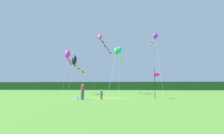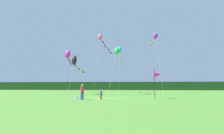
# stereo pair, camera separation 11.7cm
# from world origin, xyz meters

# --- Properties ---
(ground_plane) EXTENTS (120.00, 120.00, 0.00)m
(ground_plane) POSITION_xyz_m (0.00, 0.00, 0.00)
(ground_plane) COLOR #4C842D
(distant_treeline) EXTENTS (108.00, 2.38, 3.03)m
(distant_treeline) POSITION_xyz_m (0.00, 45.00, 1.52)
(distant_treeline) COLOR #193D19
(distant_treeline) RESTS_ON ground
(person_adult) EXTENTS (0.37, 0.37, 1.66)m
(person_adult) POSITION_xyz_m (-2.29, -2.92, 0.93)
(person_adult) COLOR #334C8C
(person_adult) RESTS_ON ground
(person_child) EXTENTS (0.24, 0.24, 1.08)m
(person_child) POSITION_xyz_m (-0.32, -2.33, 0.61)
(person_child) COLOR #B23338
(person_child) RESTS_ON ground
(cooler_box) EXTENTS (0.50, 0.39, 0.37)m
(cooler_box) POSITION_xyz_m (-3.24, -2.33, 0.18)
(cooler_box) COLOR silver
(cooler_box) RESTS_ON ground
(banner_flag_pole) EXTENTS (0.90, 0.70, 3.44)m
(banner_flag_pole) POSITION_xyz_m (6.05, -0.41, 2.79)
(banner_flag_pole) COLOR black
(banner_flag_pole) RESTS_ON ground
(kite_magenta) EXTENTS (1.08, 6.51, 8.32)m
(kite_magenta) POSITION_xyz_m (-8.91, 10.42, 7.34)
(kite_magenta) COLOR #B2B2B2
(kite_magenta) RESTS_ON ground
(kite_green) EXTENTS (2.40, 10.02, 8.42)m
(kite_green) POSITION_xyz_m (0.63, 9.73, 7.43)
(kite_green) COLOR #B2B2B2
(kite_green) RESTS_ON ground
(kite_rainbow) EXTENTS (2.48, 8.86, 11.95)m
(kite_rainbow) POSITION_xyz_m (-2.92, 13.50, 10.98)
(kite_rainbow) COLOR #B2B2B2
(kite_rainbow) RESTS_ON ground
(kite_black) EXTENTS (0.84, 8.37, 6.63)m
(kite_black) POSITION_xyz_m (-6.30, 7.02, 5.46)
(kite_black) COLOR #B2B2B2
(kite_black) RESTS_ON ground
(kite_cyan) EXTENTS (0.92, 6.23, 9.29)m
(kite_cyan) POSITION_xyz_m (0.77, 12.55, 8.42)
(kite_cyan) COLOR #B2B2B2
(kite_cyan) RESTS_ON ground
(kite_purple) EXTENTS (1.14, 8.47, 12.21)m
(kite_purple) POSITION_xyz_m (7.92, 14.13, 11.35)
(kite_purple) COLOR #B2B2B2
(kite_purple) RESTS_ON ground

